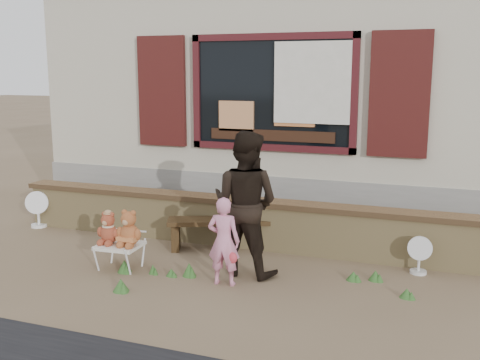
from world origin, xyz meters
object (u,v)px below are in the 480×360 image
at_px(folding_chair, 120,246).
at_px(teddy_bear_left, 109,227).
at_px(child, 224,241).
at_px(bench, 229,227).
at_px(teddy_bear_right, 129,227).
at_px(adult, 245,203).

distance_m(folding_chair, teddy_bear_left, 0.27).
bearing_deg(child, folding_chair, -6.85).
distance_m(bench, child, 1.30).
xyz_separation_m(bench, teddy_bear_right, (-0.82, -1.17, 0.23)).
bearing_deg(child, teddy_bear_right, -7.34).
relative_size(teddy_bear_left, child, 0.40).
bearing_deg(teddy_bear_left, bench, 44.31).
bearing_deg(adult, teddy_bear_right, 23.27).
bearing_deg(bench, teddy_bear_left, -155.47).
bearing_deg(teddy_bear_left, folding_chair, -0.00).
relative_size(teddy_bear_right, adult, 0.26).
relative_size(teddy_bear_left, adult, 0.23).
bearing_deg(folding_chair, adult, 11.92).
xyz_separation_m(teddy_bear_right, child, (1.23, -0.04, -0.03)).
xyz_separation_m(teddy_bear_left, adult, (1.61, 0.40, 0.34)).
bearing_deg(adult, teddy_bear_left, 21.08).
bearing_deg(folding_chair, bench, 48.00).
height_order(teddy_bear_right, child, child).
bearing_deg(adult, child, 83.64).
xyz_separation_m(bench, child, (0.41, -1.21, 0.20)).
height_order(child, adult, adult).
height_order(bench, adult, adult).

